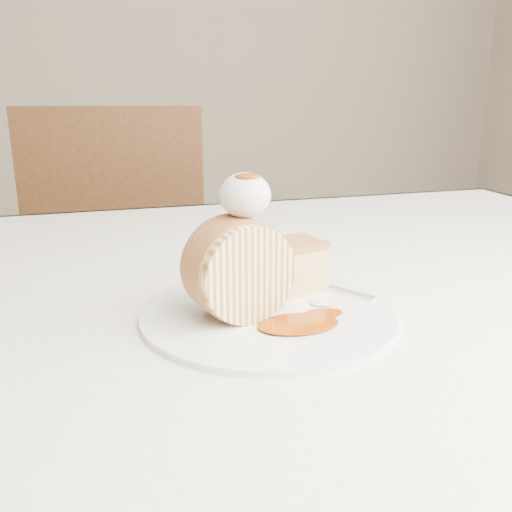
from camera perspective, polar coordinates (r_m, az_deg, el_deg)
name	(u,v)px	position (r m, az deg, el deg)	size (l,w,h in m)	color
table	(235,345)	(0.73, -2.10, -8.86)	(1.40, 0.90, 0.75)	white
chair_far	(126,258)	(1.57, -12.87, -0.17)	(0.53, 0.53, 0.93)	brown
plate	(268,314)	(0.58, 1.24, -5.77)	(0.26, 0.26, 0.01)	white
roulade_slice	(239,270)	(0.55, -1.70, -1.37)	(0.10, 0.10, 0.05)	#FDECB0
cake_chunk	(294,268)	(0.63, 3.86, -1.23)	(0.06, 0.05, 0.05)	#BD7B47
whipped_cream	(245,195)	(0.54, -1.10, 6.09)	(0.05, 0.05, 0.04)	white
caramel_drizzle	(248,170)	(0.53, -0.83, 8.56)	(0.02, 0.02, 0.01)	#8B3505
caramel_pool	(298,323)	(0.54, 4.21, -6.75)	(0.08, 0.05, 0.00)	#8B3505
fork	(331,288)	(0.64, 7.50, -3.18)	(0.02, 0.15, 0.00)	silver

